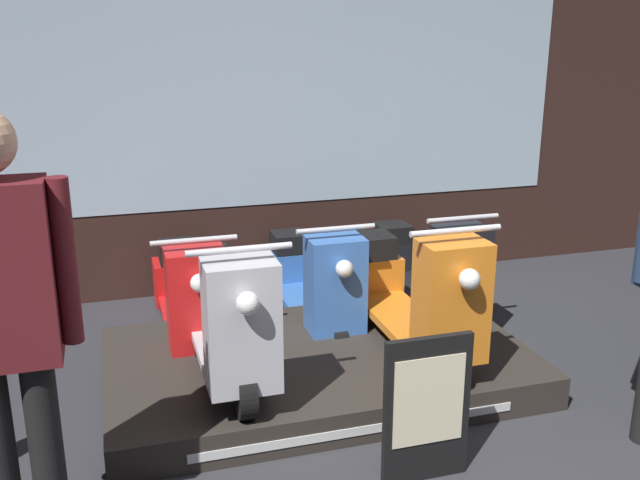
{
  "coord_description": "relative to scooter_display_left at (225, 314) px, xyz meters",
  "views": [
    {
      "loc": [
        -1.36,
        -2.26,
        2.08
      ],
      "look_at": [
        -0.1,
        1.96,
        0.76
      ],
      "focal_mm": 40.0,
      "sensor_mm": 36.0,
      "label": 1
    }
  ],
  "objects": [
    {
      "name": "shop_wall_back",
      "position": [
        0.81,
        1.86,
        1.07
      ],
      "size": [
        8.6,
        0.09,
        3.2
      ],
      "color": "#331E19",
      "rests_on": "ground_plane"
    },
    {
      "name": "scooter_backrow_1",
      "position": [
        0.76,
        0.87,
        -0.2
      ],
      "size": [
        0.51,
        1.58,
        0.89
      ],
      "color": "black",
      "rests_on": "ground_plane"
    },
    {
      "name": "person_left_browsing",
      "position": [
        -0.97,
        -1.05,
        0.54
      ],
      "size": [
        0.54,
        0.24,
        1.82
      ],
      "color": "black",
      "rests_on": "ground_plane"
    },
    {
      "name": "price_sign_board",
      "position": [
        0.77,
        -1.03,
        -0.16
      ],
      "size": [
        0.43,
        0.04,
        0.74
      ],
      "color": "black",
      "rests_on": "ground_plane"
    },
    {
      "name": "scooter_display_right",
      "position": [
        1.13,
        0.0,
        0.0
      ],
      "size": [
        0.51,
        1.58,
        0.89
      ],
      "color": "black",
      "rests_on": "display_platform"
    },
    {
      "name": "scooter_backrow_0",
      "position": [
        -0.11,
        0.87,
        -0.2
      ],
      "size": [
        0.51,
        1.58,
        0.89
      ],
      "color": "black",
      "rests_on": "ground_plane"
    },
    {
      "name": "scooter_display_left",
      "position": [
        0.0,
        0.0,
        0.0
      ],
      "size": [
        0.51,
        1.58,
        0.89
      ],
      "color": "black",
      "rests_on": "display_platform"
    },
    {
      "name": "scooter_backrow_2",
      "position": [
        1.64,
        0.87,
        -0.2
      ],
      "size": [
        0.51,
        1.58,
        0.89
      ],
      "color": "black",
      "rests_on": "ground_plane"
    },
    {
      "name": "display_platform",
      "position": [
        0.56,
        0.06,
        -0.43
      ],
      "size": [
        2.51,
        1.49,
        0.2
      ],
      "color": "#2D2823",
      "rests_on": "ground_plane"
    }
  ]
}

